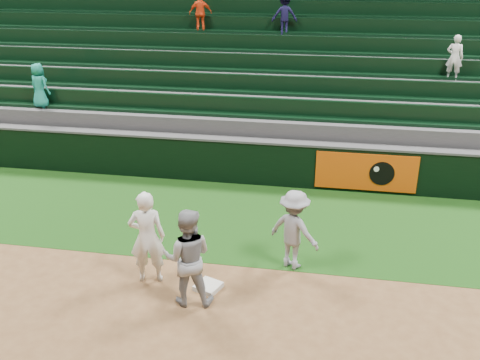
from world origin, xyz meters
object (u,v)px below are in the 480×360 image
baserunner (188,257)px  base_coach (294,230)px  first_baseman (147,237)px  first_base (208,286)px

baserunner → base_coach: bearing=-147.8°
base_coach → first_baseman: bearing=46.5°
first_base → first_baseman: size_ratio=0.23×
baserunner → first_base: bearing=-128.2°
first_baseman → base_coach: (2.68, 0.95, -0.10)m
first_base → first_baseman: 1.48m
first_base → base_coach: 2.00m
first_base → first_baseman: bearing=174.5°
first_baseman → baserunner: first_baseman is taller
first_base → baserunner: 1.01m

